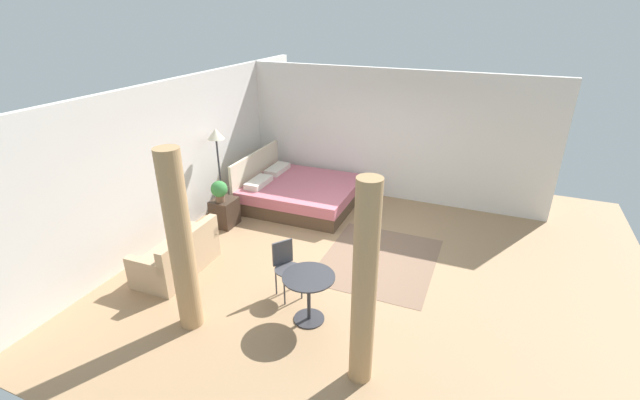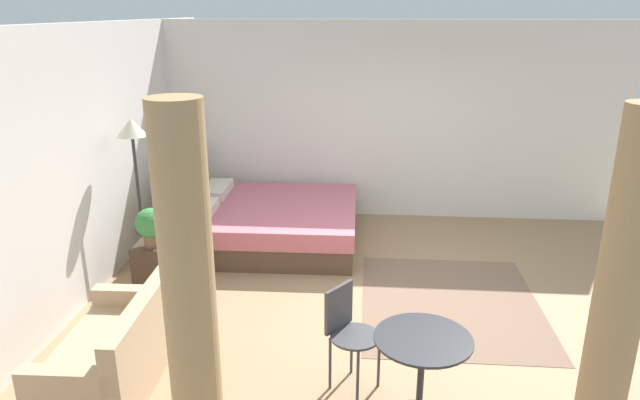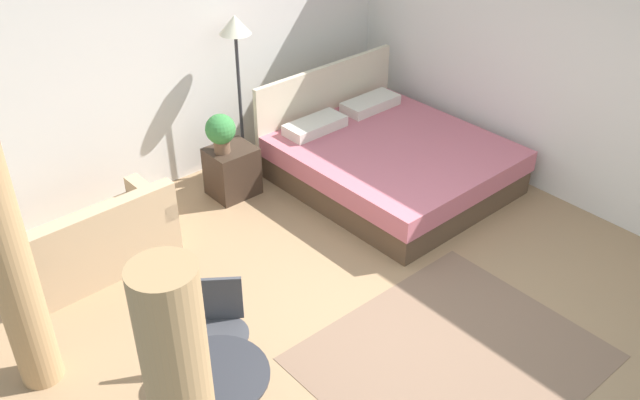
# 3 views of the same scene
# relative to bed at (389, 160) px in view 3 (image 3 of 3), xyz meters

# --- Properties ---
(ground_plane) EXTENTS (8.53, 9.61, 0.02)m
(ground_plane) POSITION_rel_bed_xyz_m (-1.54, -1.66, -0.29)
(ground_plane) COLOR #9E7A56
(wall_back) EXTENTS (8.53, 0.12, 2.81)m
(wall_back) POSITION_rel_bed_xyz_m (-1.54, 1.64, 1.13)
(wall_back) COLOR silver
(wall_back) RESTS_ON ground
(wall_right) EXTENTS (0.12, 6.61, 2.81)m
(wall_right) POSITION_rel_bed_xyz_m (1.22, -1.66, 1.13)
(wall_right) COLOR silver
(wall_right) RESTS_ON ground
(area_rug) EXTENTS (2.17, 1.84, 0.01)m
(area_rug) POSITION_rel_bed_xyz_m (-1.53, -2.23, -0.28)
(area_rug) COLOR #7F604C
(area_rug) RESTS_ON ground
(bed) EXTENTS (2.05, 2.29, 1.06)m
(bed) POSITION_rel_bed_xyz_m (0.00, 0.00, 0.00)
(bed) COLOR brown
(bed) RESTS_ON ground
(couch) EXTENTS (1.40, 0.79, 0.77)m
(couch) POSITION_rel_bed_xyz_m (-3.10, 0.70, -0.01)
(couch) COLOR tan
(couch) RESTS_ON ground
(nightstand) EXTENTS (0.48, 0.42, 0.55)m
(nightstand) POSITION_rel_bed_xyz_m (-1.43, 0.94, -0.01)
(nightstand) COLOR #38281E
(nightstand) RESTS_ON ground
(potted_plant) EXTENTS (0.32, 0.32, 0.42)m
(potted_plant) POSITION_rel_bed_xyz_m (-1.53, 0.94, 0.51)
(potted_plant) COLOR brown
(potted_plant) RESTS_ON nightstand
(floor_lamp) EXTENTS (0.33, 0.33, 1.83)m
(floor_lamp) POSITION_rel_bed_xyz_m (-1.08, 1.22, 1.25)
(floor_lamp) COLOR #2D2D33
(floor_lamp) RESTS_ON ground
(balcony_table) EXTENTS (0.71, 0.71, 0.71)m
(balcony_table) POSITION_rel_bed_xyz_m (-3.38, -1.74, 0.22)
(balcony_table) COLOR #2D2D33
(balcony_table) RESTS_ON ground
(cafe_chair_near_window) EXTENTS (0.56, 0.56, 0.86)m
(cafe_chair_near_window) POSITION_rel_bed_xyz_m (-2.97, -1.19, 0.25)
(cafe_chair_near_window) COLOR #3F3F44
(cafe_chair_near_window) RESTS_ON ground
(curtain_right) EXTENTS (0.31, 0.31, 2.50)m
(curtain_right) POSITION_rel_bed_xyz_m (-4.06, -0.29, 0.97)
(curtain_right) COLOR tan
(curtain_right) RESTS_ON ground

